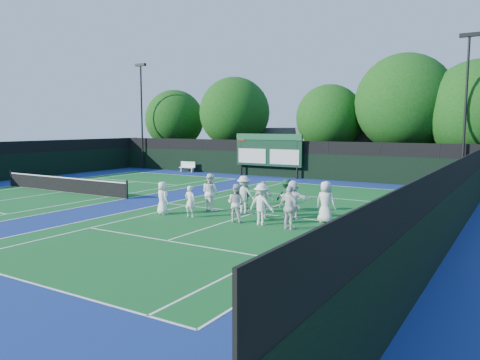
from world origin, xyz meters
The scene contains 33 objects.
ground centered at (0.00, 0.00, 0.00)m, with size 120.00×120.00×0.00m, color #1D390F.
court_apron centered at (-6.00, 1.00, 0.00)m, with size 34.00×32.00×0.01m, color navy.
near_court centered at (0.00, 1.00, 0.01)m, with size 11.05×23.85×0.01m.
left_court centered at (-14.00, 1.00, 0.01)m, with size 11.05×23.85×0.01m.
back_fence centered at (-6.00, 16.00, 1.36)m, with size 34.00×0.08×3.00m.
divider_fence_right centered at (9.00, 1.00, 1.36)m, with size 0.08×32.00×3.00m.
scoreboard centered at (-7.01, 15.59, 2.19)m, with size 6.00×0.21×3.55m.
clubhouse centered at (-2.00, 24.00, 2.00)m, with size 18.00×6.00×4.00m, color #55555A.
light_pole_left centered at (-21.00, 15.70, 6.30)m, with size 1.20×0.30×10.12m.
light_pole_right centered at (7.50, 15.70, 6.30)m, with size 1.20×0.30×10.12m.
tennis_net centered at (-14.00, 1.00, 0.49)m, with size 11.30×0.10×1.10m.
bench centered at (-15.22, 15.37, 0.51)m, with size 1.53×0.54×0.95m.
tree_a centered at (-19.89, 19.58, 4.69)m, with size 5.99×5.99×7.85m.
tree_b centered at (-12.60, 19.58, 5.27)m, with size 6.66×6.66×8.77m.
tree_c centered at (-3.11, 19.58, 4.69)m, with size 5.63×5.63×7.66m.
tree_d centered at (2.95, 19.58, 5.77)m, with size 7.55×7.55×9.74m.
tennis_ball_0 centered at (-0.91, 1.18, 0.03)m, with size 0.07×0.07×0.07m, color gold.
tennis_ball_1 centered at (3.31, 1.46, 0.03)m, with size 0.07×0.07×0.07m, color gold.
tennis_ball_3 centered at (-4.65, 1.75, 0.03)m, with size 0.07×0.07×0.07m, color gold.
tennis_ball_4 centered at (-0.57, 1.51, 0.03)m, with size 0.07×0.07×0.07m, color gold.
tennis_ball_5 centered at (4.49, -0.93, 0.03)m, with size 0.07×0.07×0.07m, color gold.
player_front_0 centered at (-3.57, -1.50, 0.79)m, with size 0.77×0.50×1.57m, color white.
player_front_1 centered at (-1.98, -1.41, 0.74)m, with size 0.54×0.36×1.48m, color white.
player_front_2 centered at (0.38, -1.21, 0.85)m, with size 0.82×0.64×1.69m, color silver.
player_front_3 centered at (1.61, -1.12, 0.89)m, with size 1.15×0.66×1.78m, color white.
player_front_4 centered at (3.01, -1.30, 0.90)m, with size 1.05×0.44×1.79m, color silver.
player_back_0 centered at (-2.14, 0.41, 0.93)m, with size 0.91×0.71×1.87m, color white.
player_back_1 centered at (-0.43, 0.81, 0.91)m, with size 1.17×0.67×1.82m, color silver.
player_back_2 centered at (0.93, 0.28, 0.84)m, with size 0.99×0.41×1.69m, color silver.
player_back_3 centered at (2.17, 0.82, 0.88)m, with size 1.64×0.52×1.76m, color white.
player_back_4 centered at (3.75, 0.75, 0.91)m, with size 0.89×0.58×1.83m, color silver.
coach_left centered at (-1.53, 2.67, 0.78)m, with size 0.57×0.37×1.55m, color #103B1E.
coach_right centered at (1.24, 2.08, 0.82)m, with size 1.05×0.61×1.63m, color #103C1F.
Camera 1 is at (11.08, -18.29, 4.22)m, focal length 35.00 mm.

